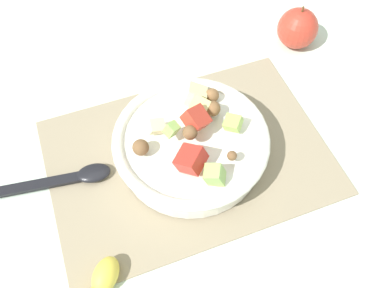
% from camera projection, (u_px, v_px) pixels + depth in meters
% --- Properties ---
extents(ground_plane, '(2.40, 2.40, 0.00)m').
position_uv_depth(ground_plane, '(188.00, 157.00, 0.72)').
color(ground_plane, silver).
extents(placemat, '(0.48, 0.34, 0.01)m').
position_uv_depth(placemat, '(188.00, 156.00, 0.71)').
color(placemat, gray).
rests_on(placemat, ground_plane).
extents(salad_bowl, '(0.26, 0.26, 0.11)m').
position_uv_depth(salad_bowl, '(192.00, 145.00, 0.68)').
color(salad_bowl, white).
rests_on(salad_bowl, placemat).
extents(serving_spoon, '(0.22, 0.06, 0.01)m').
position_uv_depth(serving_spoon, '(66.00, 179.00, 0.68)').
color(serving_spoon, black).
rests_on(serving_spoon, placemat).
extents(whole_apple, '(0.08, 0.08, 0.10)m').
position_uv_depth(whole_apple, '(298.00, 28.00, 0.84)').
color(whole_apple, '#BC3828').
rests_on(whole_apple, ground_plane).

